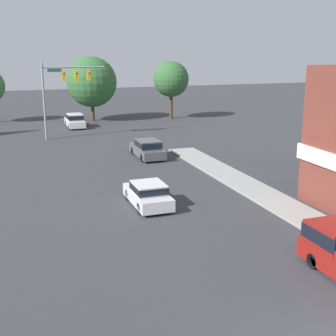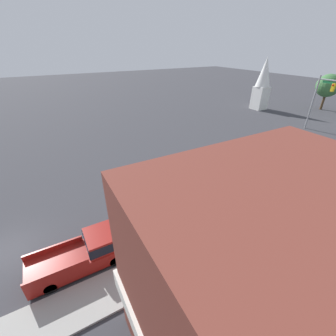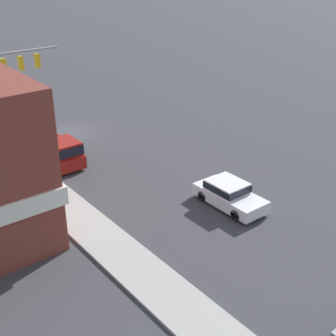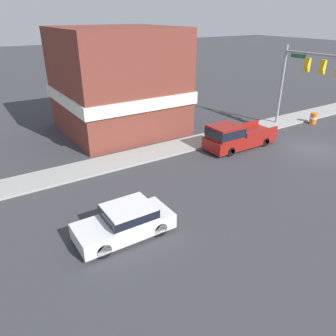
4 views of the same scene
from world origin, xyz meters
The scene contains 6 objects.
far_signal_assembly centered at (-3.42, 39.29, 5.64)m, with size 6.37×0.49×7.72m.
car_lead centered at (-1.80, 15.94, 0.75)m, with size 1.92×4.34×1.44m.
car_oncoming centered at (1.91, 28.07, 0.80)m, with size 1.93×4.73×1.55m.
car_distant centered at (-1.55, 45.93, 0.84)m, with size 1.84×4.75×1.62m.
backdrop_tree_left_mid centered at (1.47, 50.57, 4.92)m, with size 6.35×6.35×8.10m.
backdrop_tree_center centered at (11.60, 48.92, 5.14)m, with size 4.62×4.62×7.48m.
Camera 1 is at (-9.51, -9.30, 9.10)m, focal length 50.00 mm.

